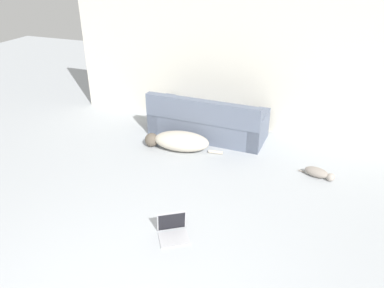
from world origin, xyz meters
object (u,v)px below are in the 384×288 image
dog (179,141)px  laptop_open (173,228)px  couch (207,123)px  cat (319,173)px

dog → laptop_open: size_ratio=2.97×
dog → laptop_open: dog is taller
dog → laptop_open: (0.74, -1.98, -0.06)m
couch → dog: bearing=69.3°
couch → cat: couch is taller
cat → couch: bearing=174.1°
couch → dog: size_ratio=1.52×
cat → laptop_open: bearing=-113.6°
cat → laptop_open: 2.41m
couch → dog: (-0.27, -0.65, -0.10)m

